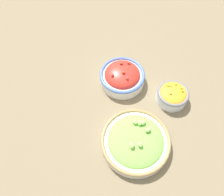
{
  "coord_description": "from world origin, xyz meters",
  "views": [
    {
      "loc": [
        -0.26,
        0.29,
        0.69
      ],
      "look_at": [
        0.0,
        0.0,
        0.03
      ],
      "focal_mm": 35.0,
      "sensor_mm": 36.0,
      "label": 1
    }
  ],
  "objects": [
    {
      "name": "ground_plane",
      "position": [
        0.0,
        0.0,
        0.0
      ],
      "size": [
        3.0,
        3.0,
        0.0
      ],
      "primitive_type": "plane",
      "color": "#75664C"
    },
    {
      "name": "bowl_cherry_tomatoes",
      "position": [
        0.03,
        -0.09,
        0.03
      ],
      "size": [
        0.17,
        0.17,
        0.08
      ],
      "color": "silver",
      "rests_on": "ground_plane"
    },
    {
      "name": "bowl_lettuce",
      "position": [
        -0.16,
        0.06,
        0.02
      ],
      "size": [
        0.22,
        0.22,
        0.06
      ],
      "color": "silver",
      "rests_on": "ground_plane"
    },
    {
      "name": "bowl_squash",
      "position": [
        -0.15,
        -0.15,
        0.03
      ],
      "size": [
        0.11,
        0.11,
        0.06
      ],
      "color": "silver",
      "rests_on": "ground_plane"
    }
  ]
}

